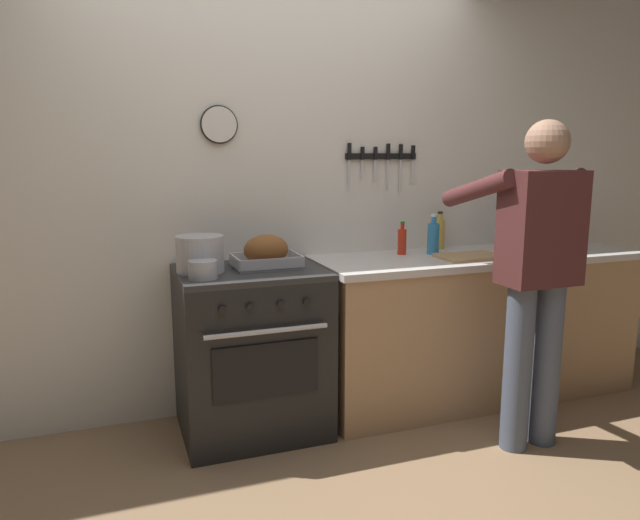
# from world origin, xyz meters

# --- Properties ---
(wall_back) EXTENTS (6.00, 0.13, 2.60)m
(wall_back) POSITION_xyz_m (-0.00, 1.35, 1.30)
(wall_back) COLOR white
(wall_back) RESTS_ON ground
(counter_block) EXTENTS (2.03, 0.65, 0.90)m
(counter_block) POSITION_xyz_m (1.20, 0.99, 0.45)
(counter_block) COLOR tan
(counter_block) RESTS_ON ground
(stove) EXTENTS (0.76, 0.67, 0.90)m
(stove) POSITION_xyz_m (-0.22, 0.99, 0.45)
(stove) COLOR black
(stove) RESTS_ON ground
(person_cook) EXTENTS (0.51, 0.63, 1.66)m
(person_cook) POSITION_xyz_m (1.09, 0.35, 0.95)
(person_cook) COLOR #4C566B
(person_cook) RESTS_ON ground
(roasting_pan) EXTENTS (0.35, 0.26, 0.18)m
(roasting_pan) POSITION_xyz_m (-0.12, 1.01, 0.98)
(roasting_pan) COLOR #B7B7BC
(roasting_pan) RESTS_ON stove
(stock_pot) EXTENTS (0.24, 0.24, 0.19)m
(stock_pot) POSITION_xyz_m (-0.47, 1.01, 0.99)
(stock_pot) COLOR #B7B7BC
(stock_pot) RESTS_ON stove
(saucepan) EXTENTS (0.14, 0.14, 0.09)m
(saucepan) POSITION_xyz_m (-0.49, 0.84, 0.95)
(saucepan) COLOR #B7B7BC
(saucepan) RESTS_ON stove
(cutting_board) EXTENTS (0.36, 0.24, 0.02)m
(cutting_board) POSITION_xyz_m (1.06, 0.88, 0.91)
(cutting_board) COLOR tan
(cutting_board) RESTS_ON counter_block
(bottle_dish_soap) EXTENTS (0.07, 0.07, 0.24)m
(bottle_dish_soap) POSITION_xyz_m (0.94, 1.08, 1.00)
(bottle_dish_soap) COLOR #338CCC
(bottle_dish_soap) RESTS_ON counter_block
(bottle_hot_sauce) EXTENTS (0.05, 0.05, 0.20)m
(bottle_hot_sauce) POSITION_xyz_m (0.75, 1.13, 0.98)
(bottle_hot_sauce) COLOR red
(bottle_hot_sauce) RESTS_ON counter_block
(bottle_cooking_oil) EXTENTS (0.07, 0.07, 0.24)m
(bottle_cooking_oil) POSITION_xyz_m (1.07, 1.24, 1.00)
(bottle_cooking_oil) COLOR gold
(bottle_cooking_oil) RESTS_ON counter_block
(bottle_wine_red) EXTENTS (0.07, 0.07, 0.31)m
(bottle_wine_red) POSITION_xyz_m (1.49, 1.09, 1.03)
(bottle_wine_red) COLOR #47141E
(bottle_wine_red) RESTS_ON counter_block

